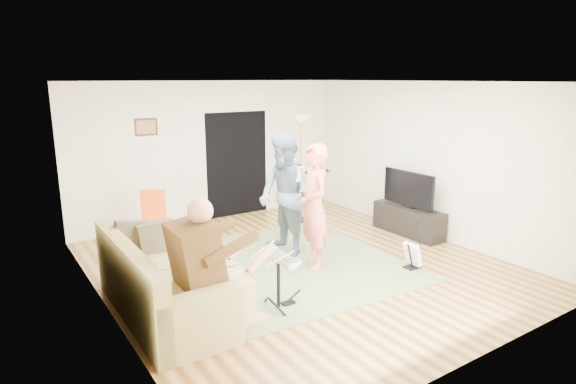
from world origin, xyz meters
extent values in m
plane|color=brown|center=(0.00, 0.00, 0.00)|extent=(6.00, 6.00, 0.00)
plane|color=white|center=(0.00, 0.00, 2.70)|extent=(6.00, 6.00, 0.00)
plane|color=brown|center=(-2.74, 0.20, 1.55)|extent=(0.00, 2.05, 2.05)
plane|color=black|center=(0.55, 2.99, 1.05)|extent=(2.10, 0.00, 2.10)
cube|color=#3F2314|center=(-1.25, 2.99, 1.90)|extent=(0.42, 0.03, 0.32)
cube|color=#5B6F43|center=(-0.07, 0.14, 0.01)|extent=(3.25, 3.49, 0.02)
cube|color=#A29251|center=(-2.20, -0.32, 0.23)|extent=(0.93, 1.86, 0.46)
cube|color=#A29251|center=(-2.59, -0.32, 0.47)|extent=(0.18, 2.30, 0.93)
cube|color=#A29251|center=(-2.20, 0.72, 0.33)|extent=(0.93, 0.22, 0.66)
cube|color=#A29251|center=(-2.20, -1.36, 0.33)|extent=(0.93, 0.22, 0.66)
cube|color=#503416|center=(-2.05, -0.97, 0.92)|extent=(0.43, 0.55, 0.70)
sphere|color=tan|center=(-1.98, -0.97, 1.39)|extent=(0.28, 0.28, 0.28)
cylinder|color=black|center=(-1.00, -0.97, 0.34)|extent=(0.04, 0.04, 0.63)
cube|color=silver|center=(-1.00, -0.97, 0.64)|extent=(0.12, 0.63, 0.04)
imported|color=#FD766E|center=(0.16, -0.13, 0.92)|extent=(0.61, 0.77, 1.84)
imported|color=slate|center=(0.10, 0.55, 0.96)|extent=(0.73, 0.94, 1.92)
cube|color=black|center=(1.31, -1.02, 0.01)|extent=(0.22, 0.18, 0.03)
cube|color=white|center=(1.31, -1.02, 0.23)|extent=(0.17, 0.26, 0.34)
cylinder|color=black|center=(1.40, -1.02, 0.58)|extent=(0.18, 0.04, 0.45)
cylinder|color=black|center=(1.35, 1.89, 0.02)|extent=(0.37, 0.37, 0.03)
cylinder|color=#A17B45|center=(1.35, 1.89, 1.00)|extent=(0.05, 0.05, 1.95)
cone|color=white|center=(1.35, 1.89, 1.99)|extent=(0.32, 0.32, 0.13)
cube|color=#CBB184|center=(-1.59, 1.83, 0.45)|extent=(0.54, 0.54, 0.04)
cube|color=#FF611A|center=(-1.59, 2.02, 0.77)|extent=(0.40, 0.22, 0.42)
cube|color=black|center=(2.50, 0.15, 0.25)|extent=(0.40, 1.40, 0.50)
cube|color=black|center=(2.45, 0.15, 0.85)|extent=(0.06, 1.10, 0.61)
camera|label=1|loc=(-3.91, -5.54, 2.76)|focal=30.00mm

